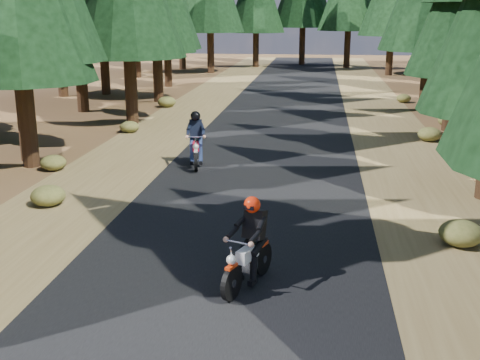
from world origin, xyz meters
The scene contains 7 objects.
ground centered at (0.00, 0.00, 0.00)m, with size 120.00×120.00×0.00m, color #422B17.
road centered at (0.00, 5.00, 0.01)m, with size 6.00×100.00×0.01m, color black.
shoulder_l centered at (-4.60, 5.00, 0.00)m, with size 3.20×100.00×0.01m, color brown.
shoulder_r centered at (4.60, 5.00, 0.00)m, with size 3.20×100.00×0.01m, color brown.
understory_shrubs centered at (1.73, 6.49, 0.27)m, with size 14.54×31.29×0.65m.
rider_lead centered at (0.54, -1.56, 0.55)m, with size 1.15×1.89×1.62m.
rider_follow centered at (-2.08, 6.77, 0.58)m, with size 0.94×2.02×1.73m.
Camera 1 is at (1.66, -11.24, 4.69)m, focal length 45.00 mm.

